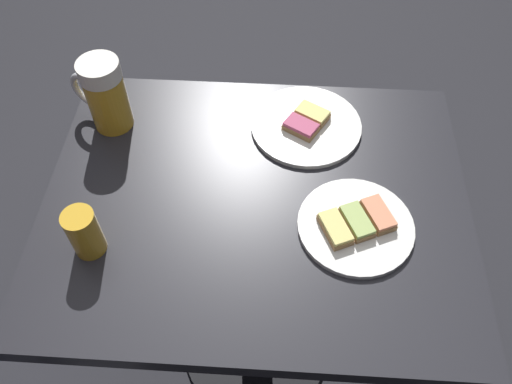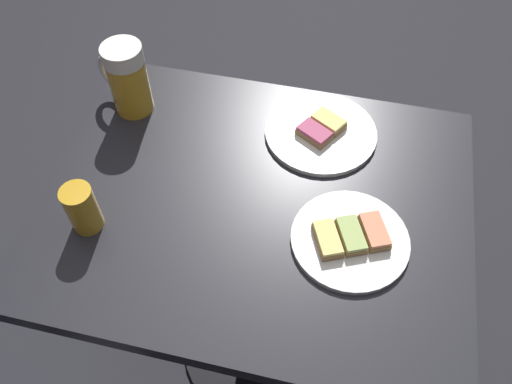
% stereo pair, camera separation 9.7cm
% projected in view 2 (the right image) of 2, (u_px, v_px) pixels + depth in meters
% --- Properties ---
extents(ground_plane, '(6.00, 6.00, 0.00)m').
position_uv_depth(ground_plane, '(256.00, 345.00, 1.60)').
color(ground_plane, '#28282D').
extents(cafe_table, '(0.65, 0.81, 0.77)m').
position_uv_depth(cafe_table, '(256.00, 246.00, 1.13)').
color(cafe_table, black).
rests_on(cafe_table, ground_plane).
extents(plate_near, '(0.21, 0.21, 0.03)m').
position_uv_depth(plate_near, '(350.00, 238.00, 0.92)').
color(plate_near, white).
rests_on(plate_near, cafe_table).
extents(plate_far, '(0.23, 0.23, 0.03)m').
position_uv_depth(plate_far, '(321.00, 132.00, 1.08)').
color(plate_far, white).
rests_on(plate_far, cafe_table).
extents(beer_mug, '(0.09, 0.13, 0.16)m').
position_uv_depth(beer_mug, '(127.00, 78.00, 1.07)').
color(beer_mug, gold).
rests_on(beer_mug, cafe_table).
extents(beer_glass_small, '(0.06, 0.06, 0.10)m').
position_uv_depth(beer_glass_small, '(82.00, 209.00, 0.91)').
color(beer_glass_small, gold).
rests_on(beer_glass_small, cafe_table).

